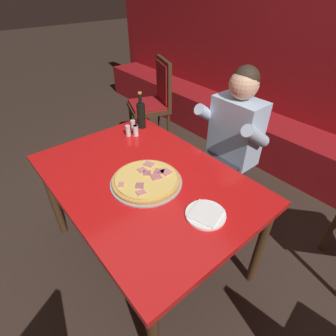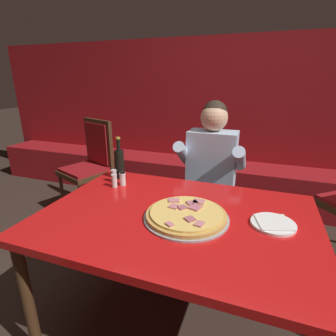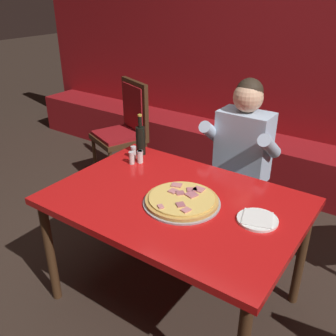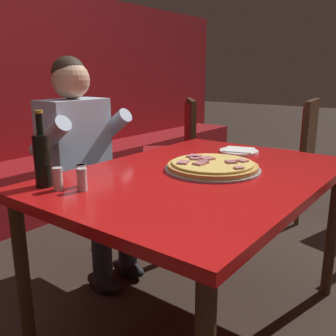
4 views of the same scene
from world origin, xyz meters
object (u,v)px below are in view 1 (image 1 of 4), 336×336
(shaker_oregano, at_px, (136,131))
(main_dining_table, at_px, (145,186))
(plate_white_paper, at_px, (206,214))
(diner_seated_blue_shirt, at_px, (228,143))
(shaker_parmesan, at_px, (133,126))
(dining_chair_near_right, at_px, (155,98))
(pizza, at_px, (146,180))
(shaker_black_pepper, at_px, (136,131))
(shaker_red_pepper_flakes, at_px, (128,131))
(beer_bottle, at_px, (141,115))

(shaker_oregano, bearing_deg, main_dining_table, -28.85)
(plate_white_paper, xyz_separation_m, diner_seated_blue_shirt, (-0.45, 0.73, -0.06))
(shaker_parmesan, height_order, diner_seated_blue_shirt, diner_seated_blue_shirt)
(dining_chair_near_right, bearing_deg, pizza, -38.92)
(pizza, height_order, shaker_black_pepper, shaker_black_pepper)
(shaker_parmesan, height_order, shaker_black_pepper, same)
(diner_seated_blue_shirt, distance_m, dining_chair_near_right, 1.38)
(dining_chair_near_right, bearing_deg, shaker_oregano, -44.12)
(shaker_oregano, xyz_separation_m, dining_chair_near_right, (-0.87, 0.84, -0.21))
(shaker_red_pepper_flakes, bearing_deg, plate_white_paper, -9.00)
(shaker_parmesan, relative_size, shaker_red_pepper_flakes, 1.00)
(diner_seated_blue_shirt, bearing_deg, dining_chair_near_right, 167.08)
(shaker_parmesan, height_order, shaker_oregano, same)
(main_dining_table, relative_size, pizza, 3.27)
(pizza, xyz_separation_m, plate_white_paper, (0.41, 0.08, -0.01))
(pizza, bearing_deg, beer_bottle, 146.88)
(beer_bottle, height_order, shaker_red_pepper_flakes, beer_bottle)
(main_dining_table, height_order, shaker_black_pepper, shaker_black_pepper)
(main_dining_table, relative_size, plate_white_paper, 6.66)
(main_dining_table, relative_size, beer_bottle, 4.79)
(main_dining_table, bearing_deg, shaker_red_pepper_flakes, 157.19)
(diner_seated_blue_shirt, bearing_deg, shaker_black_pepper, -131.28)
(dining_chair_near_right, bearing_deg, plate_white_paper, -30.11)
(diner_seated_blue_shirt, relative_size, dining_chair_near_right, 1.25)
(shaker_black_pepper, relative_size, diner_seated_blue_shirt, 0.07)
(shaker_black_pepper, height_order, dining_chair_near_right, dining_chair_near_right)
(pizza, bearing_deg, shaker_oregano, 151.96)
(plate_white_paper, bearing_deg, shaker_oregano, 167.99)
(pizza, bearing_deg, main_dining_table, 158.68)
(shaker_parmesan, height_order, dining_chair_near_right, dining_chair_near_right)
(plate_white_paper, distance_m, shaker_parmesan, 1.03)
(main_dining_table, distance_m, diner_seated_blue_shirt, 0.79)
(plate_white_paper, bearing_deg, beer_bottle, 162.73)
(pizza, distance_m, diner_seated_blue_shirt, 0.82)
(plate_white_paper, relative_size, dining_chair_near_right, 0.21)
(pizza, relative_size, shaker_black_pepper, 4.98)
(shaker_parmesan, bearing_deg, plate_white_paper, -12.86)
(shaker_oregano, xyz_separation_m, diner_seated_blue_shirt, (0.47, 0.54, -0.09))
(plate_white_paper, relative_size, shaker_oregano, 2.44)
(beer_bottle, relative_size, shaker_oregano, 3.40)
(beer_bottle, distance_m, shaker_oregano, 0.16)
(shaker_black_pepper, relative_size, shaker_red_pepper_flakes, 1.00)
(main_dining_table, distance_m, shaker_parmesan, 0.62)
(main_dining_table, bearing_deg, shaker_parmesan, 152.19)
(main_dining_table, xyz_separation_m, shaker_oregano, (-0.46, 0.25, 0.11))
(shaker_red_pepper_flakes, xyz_separation_m, dining_chair_near_right, (-0.84, 0.89, -0.21))
(shaker_oregano, bearing_deg, shaker_red_pepper_flakes, -127.81)
(main_dining_table, height_order, plate_white_paper, plate_white_paper)
(shaker_parmesan, xyz_separation_m, dining_chair_near_right, (-0.79, 0.81, -0.21))
(shaker_red_pepper_flakes, bearing_deg, diner_seated_blue_shirt, 49.09)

